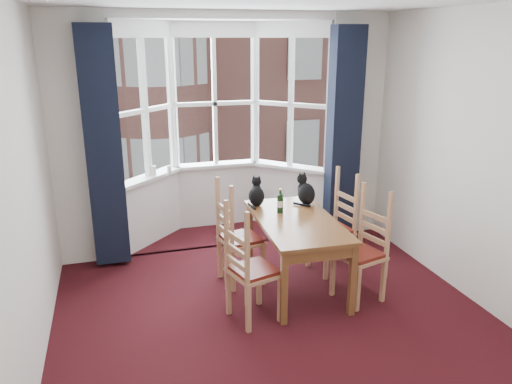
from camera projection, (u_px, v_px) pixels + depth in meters
name	position (u px, v px, depth m)	size (l,w,h in m)	color
floor	(291.00, 344.00, 4.27)	(4.50, 4.50, 0.00)	black
wall_left	(13.00, 212.00, 3.32)	(4.50, 4.50, 0.00)	silver
wall_right	(508.00, 169.00, 4.39)	(4.50, 4.50, 0.00)	silver
wall_back_pier_left	(82.00, 143.00, 5.47)	(0.70, 0.12, 2.80)	silver
wall_back_pier_right	(354.00, 128.00, 6.35)	(0.70, 0.12, 2.80)	silver
bay_window	(219.00, 128.00, 6.37)	(2.76, 0.94, 2.80)	white
curtain_left	(104.00, 149.00, 5.38)	(0.38, 0.22, 2.60)	black
curtain_right	(344.00, 135.00, 6.14)	(0.38, 0.22, 2.60)	black
dining_table	(296.00, 228.00, 5.07)	(0.82, 1.46, 0.75)	brown
chair_left_near	(245.00, 274.00, 4.49)	(0.50, 0.51, 0.92)	tan
chair_left_far	(233.00, 241.00, 5.20)	(0.47, 0.48, 0.92)	tan
chair_right_near	(366.00, 253.00, 4.93)	(0.50, 0.51, 0.92)	tan
chair_right_far	(338.00, 229.00, 5.53)	(0.46, 0.48, 0.92)	tan
cat_left	(256.00, 194.00, 5.44)	(0.22, 0.27, 0.33)	black
cat_right	(306.00, 192.00, 5.49)	(0.24, 0.29, 0.35)	black
wine_bottle	(280.00, 202.00, 5.21)	(0.07, 0.07, 0.26)	black
candle_tall	(154.00, 171.00, 6.14)	(0.06, 0.06, 0.12)	white
candle_short	(169.00, 170.00, 6.22)	(0.06, 0.06, 0.11)	white
street	(134.00, 160.00, 35.61)	(80.00, 80.00, 0.00)	#333335
tenement_building	(147.00, 65.00, 16.62)	(18.40, 7.80, 15.20)	#92564B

